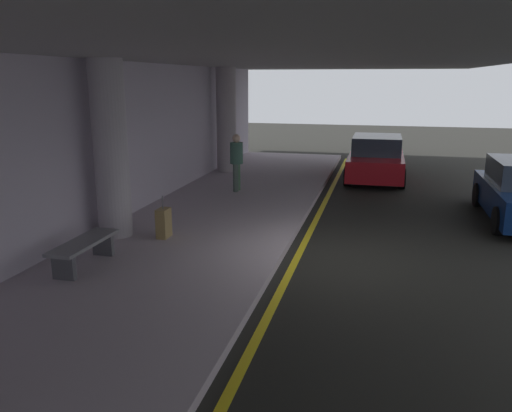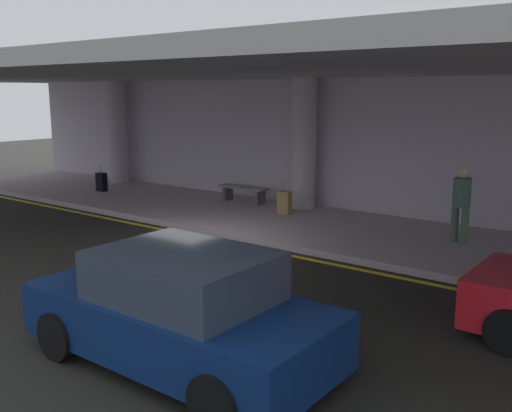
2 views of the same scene
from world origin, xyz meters
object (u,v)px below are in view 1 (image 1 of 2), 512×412
(support_column_left_mid, at_px, (111,150))
(traveler_with_luggage, at_px, (237,159))
(car_red, at_px, (376,159))
(support_column_center, at_px, (226,120))
(suitcase_upright_primary, at_px, (164,223))
(bench_metal, at_px, (84,248))

(support_column_left_mid, xyz_separation_m, traveler_with_luggage, (4.88, -1.27, -0.86))
(car_red, xyz_separation_m, traveler_with_luggage, (-3.61, 3.96, 0.40))
(support_column_center, bearing_deg, support_column_left_mid, 180.00)
(car_red, height_order, traveler_with_luggage, traveler_with_luggage)
(car_red, distance_m, suitcase_upright_primary, 9.38)
(support_column_center, distance_m, suitcase_upright_primary, 8.13)
(support_column_center, height_order, suitcase_upright_primary, support_column_center)
(suitcase_upright_primary, height_order, bench_metal, suitcase_upright_primary)
(support_column_center, bearing_deg, car_red, -84.69)
(traveler_with_luggage, relative_size, suitcase_upright_primary, 1.87)
(support_column_center, height_order, car_red, support_column_center)
(support_column_left_mid, distance_m, suitcase_upright_primary, 1.85)
(support_column_center, bearing_deg, suitcase_upright_primary, -172.34)
(car_red, relative_size, traveler_with_luggage, 2.44)
(car_red, bearing_deg, suitcase_upright_primary, 154.85)
(support_column_center, distance_m, car_red, 5.40)
(suitcase_upright_primary, bearing_deg, traveler_with_luggage, 3.97)
(support_column_center, xyz_separation_m, bench_metal, (-9.85, -0.41, -1.47))
(car_red, distance_m, traveler_with_luggage, 5.37)
(support_column_center, bearing_deg, bench_metal, -177.61)
(car_red, relative_size, bench_metal, 2.56)
(support_column_left_mid, height_order, support_column_center, same)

